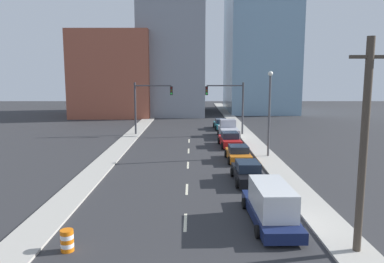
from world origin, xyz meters
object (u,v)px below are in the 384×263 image
pickup_truck_silver (227,130)px  street_lamp (268,108)px  traffic_barrel (66,241)px  utility_pole_right_near (362,146)px  sedan_teal (220,124)px  box_truck_navy (269,205)px  sedan_black (246,173)px  traffic_signal_right (231,101)px  sedan_red (228,140)px  traffic_signal_left (144,101)px  sedan_orange (237,154)px

pickup_truck_silver → street_lamp: bearing=-78.3°
pickup_truck_silver → traffic_barrel: bearing=-108.8°
utility_pole_right_near → pickup_truck_silver: utility_pole_right_near is taller
traffic_barrel → sedan_teal: bearing=75.7°
box_truck_navy → sedan_black: box_truck_navy is taller
box_truck_navy → traffic_signal_right: bearing=86.7°
traffic_signal_right → sedan_red: traffic_signal_right is taller
street_lamp → sedan_black: bearing=-110.8°
sedan_black → traffic_signal_left: bearing=113.9°
traffic_signal_left → traffic_barrel: bearing=-89.2°
traffic_signal_left → sedan_red: 13.02m
traffic_barrel → box_truck_navy: size_ratio=0.15×
utility_pole_right_near → traffic_barrel: utility_pole_right_near is taller
street_lamp → sedan_orange: 5.16m
traffic_barrel → sedan_red: size_ratio=0.20×
box_truck_navy → traffic_barrel: bearing=-163.0°
box_truck_navy → sedan_orange: box_truck_navy is taller
sedan_black → traffic_barrel: bearing=-132.1°
street_lamp → box_truck_navy: size_ratio=1.24×
box_truck_navy → sedan_red: box_truck_navy is taller
utility_pole_right_near → box_truck_navy: utility_pole_right_near is taller
traffic_signal_right → utility_pole_right_near: (1.95, -31.91, 0.31)m
sedan_orange → pickup_truck_silver: pickup_truck_silver is taller
sedan_orange → pickup_truck_silver: bearing=87.7°
traffic_signal_left → sedan_orange: bearing=-55.9°
traffic_barrel → sedan_black: sedan_black is taller
traffic_signal_right → sedan_red: bearing=-97.5°
traffic_signal_left → traffic_signal_right: bearing=0.0°
traffic_barrel → box_truck_navy: (9.36, 3.10, 0.50)m
box_truck_navy → sedan_red: bearing=88.7°
traffic_signal_left → box_truck_navy: bearing=-71.1°
traffic_signal_right → sedan_teal: bearing=99.8°
traffic_signal_left → street_lamp: size_ratio=0.84×
utility_pole_right_near → sedan_red: bearing=97.0°
pickup_truck_silver → box_truck_navy: bearing=-91.8°
traffic_barrel → sedan_black: size_ratio=0.20×
sedan_red → pickup_truck_silver: pickup_truck_silver is taller
traffic_signal_left → pickup_truck_silver: bearing=-8.5°
utility_pole_right_near → street_lamp: 18.88m
sedan_black → pickup_truck_silver: 19.69m
traffic_barrel → sedan_orange: bearing=61.2°
utility_pole_right_near → sedan_red: 24.61m
box_truck_navy → sedan_red: (-0.00, 20.84, -0.26)m
street_lamp → pickup_truck_silver: bearing=102.6°
utility_pole_right_near → sedan_teal: 37.53m
traffic_signal_left → traffic_barrel: size_ratio=6.96×
traffic_signal_right → street_lamp: street_lamp is taller
traffic_barrel → sedan_teal: 38.23m
box_truck_navy → sedan_orange: (0.07, 14.05, -0.33)m
traffic_barrel → street_lamp: bearing=56.5°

